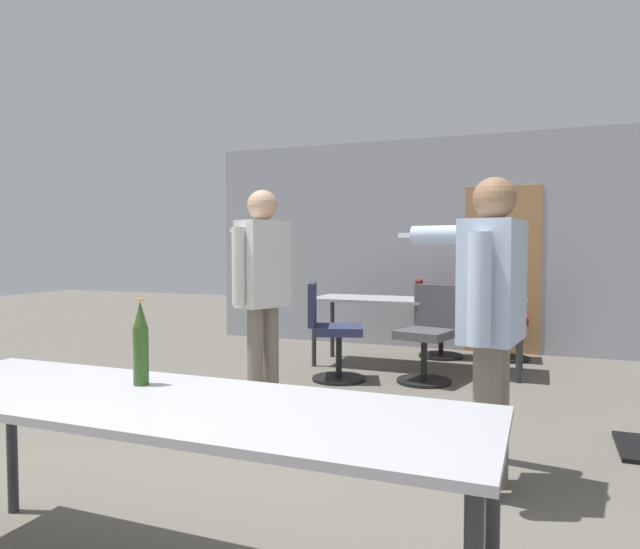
# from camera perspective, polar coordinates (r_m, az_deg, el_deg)

# --- Properties ---
(back_wall) EXTENTS (5.59, 0.12, 2.70)m
(back_wall) POSITION_cam_1_polar(r_m,az_deg,el_deg) (7.53, 9.68, 2.99)
(back_wall) COLOR #A3A8B2
(back_wall) RESTS_ON ground_plane
(conference_table_near) EXTENTS (2.38, 0.72, 0.75)m
(conference_table_near) POSITION_cam_1_polar(r_m,az_deg,el_deg) (2.21, -15.20, -13.41)
(conference_table_near) COLOR #A8A8AD
(conference_table_near) RESTS_ON ground_plane
(conference_table_far) EXTENTS (2.23, 0.70, 0.75)m
(conference_table_far) POSITION_cam_1_polar(r_m,az_deg,el_deg) (6.18, 9.55, -3.04)
(conference_table_far) COLOR #A8A8AD
(conference_table_far) RESTS_ON ground_plane
(person_far_watching) EXTENTS (0.72, 0.75, 1.74)m
(person_far_watching) POSITION_cam_1_polar(r_m,az_deg,el_deg) (4.40, -5.87, -0.37)
(person_far_watching) COLOR slate
(person_far_watching) RESTS_ON ground_plane
(person_right_polo) EXTENTS (0.76, 0.77, 1.66)m
(person_right_polo) POSITION_cam_1_polar(r_m,az_deg,el_deg) (3.13, 16.63, -3.00)
(person_right_polo) COLOR slate
(person_right_polo) RESTS_ON ground_plane
(office_chair_near_pushed) EXTENTS (0.56, 0.61, 0.93)m
(office_chair_near_pushed) POSITION_cam_1_polar(r_m,az_deg,el_deg) (5.64, 10.71, -6.13)
(office_chair_near_pushed) COLOR black
(office_chair_near_pushed) RESTS_ON ground_plane
(office_chair_far_left) EXTENTS (0.64, 0.59, 0.95)m
(office_chair_far_left) POSITION_cam_1_polar(r_m,az_deg,el_deg) (5.59, 1.11, -5.96)
(office_chair_far_left) COLOR black
(office_chair_far_left) RESTS_ON ground_plane
(office_chair_mid_tucked) EXTENTS (0.58, 0.52, 0.91)m
(office_chair_mid_tucked) POSITION_cam_1_polar(r_m,az_deg,el_deg) (6.91, 11.38, -4.62)
(office_chair_mid_tucked) COLOR black
(office_chair_mid_tucked) RESTS_ON ground_plane
(office_chair_side_rolled) EXTENTS (0.56, 0.52, 0.93)m
(office_chair_side_rolled) POSITION_cam_1_polar(r_m,az_deg,el_deg) (6.96, 17.60, -4.52)
(office_chair_side_rolled) COLOR black
(office_chair_side_rolled) RESTS_ON ground_plane
(beer_bottle) EXTENTS (0.06, 0.06, 0.35)m
(beer_bottle) POSITION_cam_1_polar(r_m,az_deg,el_deg) (2.40, -17.49, -6.69)
(beer_bottle) COLOR #2D511E
(beer_bottle) RESTS_ON conference_table_near
(drink_cup) EXTENTS (0.08, 0.08, 0.09)m
(drink_cup) POSITION_cam_1_polar(r_m,az_deg,el_deg) (6.08, 13.19, -2.15)
(drink_cup) COLOR #232328
(drink_cup) RESTS_ON conference_table_far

